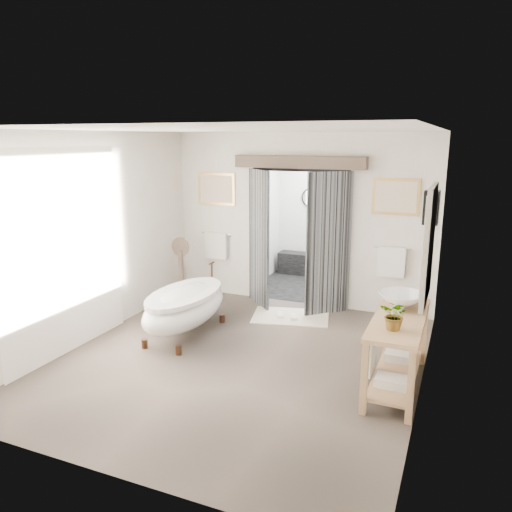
# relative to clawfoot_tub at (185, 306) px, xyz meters

# --- Properties ---
(ground_plane) EXTENTS (5.00, 5.00, 0.00)m
(ground_plane) POSITION_rel_clawfoot_tub_xyz_m (1.06, -0.47, -0.44)
(ground_plane) COLOR #67584E
(room_shell) EXTENTS (4.52, 5.02, 2.91)m
(room_shell) POSITION_rel_clawfoot_tub_xyz_m (1.02, -0.60, 1.42)
(room_shell) COLOR silver
(room_shell) RESTS_ON ground_plane
(shower_room) EXTENTS (2.22, 2.01, 2.51)m
(shower_room) POSITION_rel_clawfoot_tub_xyz_m (1.06, 3.52, 0.47)
(shower_room) COLOR black
(shower_room) RESTS_ON ground_plane
(back_wall_dressing) EXTENTS (3.82, 0.70, 2.52)m
(back_wall_dressing) POSITION_rel_clawfoot_tub_xyz_m (1.06, 1.84, 1.13)
(back_wall_dressing) COLOR black
(back_wall_dressing) RESTS_ON ground_plane
(clawfoot_tub) EXTENTS (0.82, 1.82, 0.89)m
(clawfoot_tub) POSITION_rel_clawfoot_tub_xyz_m (0.00, 0.00, 0.00)
(clawfoot_tub) COLOR #412718
(clawfoot_tub) RESTS_ON ground_plane
(vanity) EXTENTS (0.57, 1.60, 0.85)m
(vanity) POSITION_rel_clawfoot_tub_xyz_m (3.01, -0.43, 0.07)
(vanity) COLOR tan
(vanity) RESTS_ON ground_plane
(pedestal_mirror) EXTENTS (0.34, 0.22, 1.14)m
(pedestal_mirror) POSITION_rel_clawfoot_tub_xyz_m (-0.86, 1.32, 0.06)
(pedestal_mirror) COLOR #4D4238
(pedestal_mirror) RESTS_ON ground_plane
(rug) EXTENTS (1.35, 1.06, 0.01)m
(rug) POSITION_rel_clawfoot_tub_xyz_m (1.18, 1.29, -0.43)
(rug) COLOR beige
(rug) RESTS_ON ground_plane
(slippers) EXTENTS (0.41, 0.26, 0.05)m
(slippers) POSITION_rel_clawfoot_tub_xyz_m (1.13, 1.21, -0.40)
(slippers) COLOR white
(slippers) RESTS_ON rug
(basin) EXTENTS (0.64, 0.64, 0.18)m
(basin) POSITION_rel_clawfoot_tub_xyz_m (3.00, -0.09, 0.51)
(basin) COLOR white
(basin) RESTS_ON vanity
(plant) EXTENTS (0.36, 0.34, 0.33)m
(plant) POSITION_rel_clawfoot_tub_xyz_m (3.03, -0.84, 0.58)
(plant) COLOR gray
(plant) RESTS_ON vanity
(soap_bottle_a) EXTENTS (0.10, 0.10, 0.18)m
(soap_bottle_a) POSITION_rel_clawfoot_tub_xyz_m (2.99, -0.28, 0.50)
(soap_bottle_a) COLOR gray
(soap_bottle_a) RESTS_ON vanity
(soap_bottle_b) EXTENTS (0.17, 0.17, 0.16)m
(soap_bottle_b) POSITION_rel_clawfoot_tub_xyz_m (3.04, 0.30, 0.50)
(soap_bottle_b) COLOR gray
(soap_bottle_b) RESTS_ON vanity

